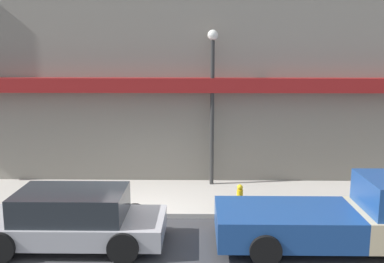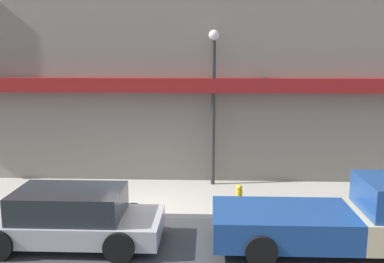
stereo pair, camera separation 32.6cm
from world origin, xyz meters
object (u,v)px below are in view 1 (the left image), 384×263
(parked_car, at_px, (72,218))
(street_lamp, at_px, (212,89))
(fire_hydrant, at_px, (240,196))
(pickup_truck, at_px, (349,217))

(parked_car, relative_size, street_lamp, 0.85)
(parked_car, bearing_deg, fire_hydrant, 29.50)
(pickup_truck, xyz_separation_m, fire_hydrant, (-2.46, 2.34, -0.28))
(pickup_truck, distance_m, parked_car, 6.85)
(fire_hydrant, distance_m, street_lamp, 3.94)
(fire_hydrant, xyz_separation_m, street_lamp, (-0.78, 2.39, 3.03))
(pickup_truck, height_order, parked_car, pickup_truck)
(pickup_truck, bearing_deg, street_lamp, 126.05)
(pickup_truck, relative_size, fire_hydrant, 7.82)
(street_lamp, bearing_deg, fire_hydrant, -71.90)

